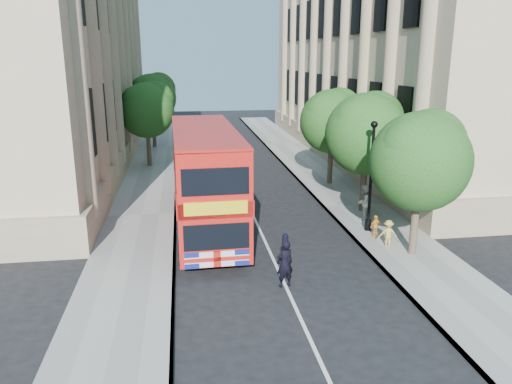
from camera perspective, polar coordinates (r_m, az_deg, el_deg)
name	(u,v)px	position (r m, az deg, el deg)	size (l,w,h in m)	color
ground	(292,299)	(17.62, 4.08, -12.10)	(120.00, 120.00, 0.00)	black
pavement_right	(354,206)	(28.07, 11.18, -1.58)	(3.50, 80.00, 0.12)	gray
pavement_left	(142,216)	(26.59, -12.91, -2.64)	(3.50, 80.00, 0.12)	gray
building_right	(398,43)	(42.89, 15.97, 16.03)	(12.00, 38.00, 18.00)	tan
building_left	(34,42)	(40.57, -24.07, 15.39)	(12.00, 38.00, 18.00)	tan
tree_right_near	(421,156)	(20.89, 18.35, 3.92)	(4.00, 4.00, 6.08)	#473828
tree_right_mid	(367,129)	(26.27, 12.57, 7.00)	(4.20, 4.20, 6.37)	#473828
tree_right_far	(332,118)	(31.91, 8.73, 8.39)	(4.00, 4.00, 6.15)	#473828
tree_left_far	(147,107)	(37.53, -12.34, 9.45)	(4.00, 4.00, 6.30)	#473828
tree_left_back	(153,95)	(45.46, -11.74, 10.81)	(4.20, 4.20, 6.65)	#473828
lamp_post	(371,181)	(23.56, 12.98, 1.22)	(0.32, 0.32, 5.16)	black
double_decker_bus	(205,178)	(23.06, -5.80, 1.65)	(3.03, 10.53, 4.83)	#B8140C
box_van	(195,179)	(28.75, -7.02, 1.53)	(1.96, 4.61, 2.62)	black
police_constable	(285,264)	(18.11, 3.32, -8.17)	(0.65, 0.43, 1.78)	black
woman_pedestrian	(363,202)	(25.53, 12.19, -1.13)	(0.86, 0.67, 1.77)	beige
child_a	(375,226)	(23.28, 13.50, -3.81)	(0.60, 0.25, 1.02)	orange
child_b	(388,233)	(22.31, 14.87, -4.56)	(0.75, 0.43, 1.16)	gold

